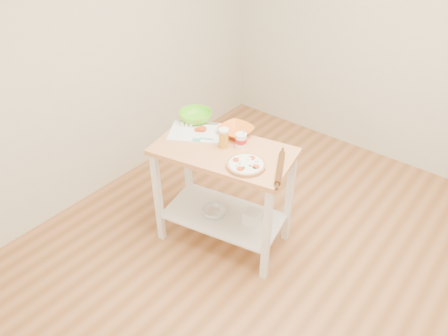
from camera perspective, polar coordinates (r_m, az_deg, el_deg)
name	(u,v)px	position (r m, az deg, el deg)	size (l,w,h in m)	color
room_shell	(289,134)	(2.56, 8.51, 4.41)	(4.04, 4.54, 2.74)	#AB6E3F
prep_island	(223,178)	(3.36, -0.07, -1.26)	(1.12, 0.76, 0.90)	tan
pizza	(246,165)	(3.03, 2.89, 0.43)	(0.27, 0.27, 0.04)	tan
cutting_board	(195,131)	(3.43, -3.75, 4.81)	(0.50, 0.46, 0.04)	white
spatula	(202,139)	(3.31, -2.93, 3.78)	(0.13, 0.12, 0.01)	#3BB59C
knife	(197,124)	(3.51, -3.55, 5.80)	(0.23, 0.18, 0.01)	silver
orange_bowl	(236,131)	(3.38, 1.55, 4.88)	(0.25, 0.25, 0.06)	orange
green_bowl	(196,117)	(3.57, -3.73, 6.72)	(0.27, 0.27, 0.08)	#64D51A
beer_pint	(224,138)	(3.21, -0.05, 3.94)	(0.08, 0.08, 0.15)	orange
yogurt_tub	(241,140)	(3.23, 2.23, 3.67)	(0.09, 0.09, 0.18)	white
rolling_pin	(280,168)	(3.01, 7.32, 0.00)	(0.04, 0.04, 0.37)	#4F2D12
shelf_glass_bowl	(214,211)	(3.59, -1.33, -5.68)	(0.20, 0.20, 0.06)	silver
shelf_bin	(252,217)	(3.50, 3.62, -6.44)	(0.12, 0.12, 0.12)	white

